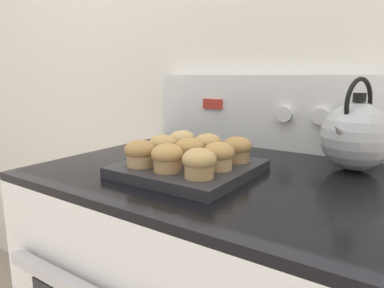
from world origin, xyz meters
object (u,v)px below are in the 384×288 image
Objects in this scene: tea_kettle at (356,135)px; muffin_r0_c2 at (199,163)px; muffin_r1_c1 at (189,150)px; muffin_r2_c0 at (182,142)px; muffin_r2_c2 at (237,149)px; muffin_pan at (189,168)px; muffin_r0_c1 at (167,157)px; muffin_r1_c2 at (219,155)px; muffin_r2_c1 at (208,145)px; muffin_r1_c0 at (163,147)px; muffin_r0_c0 at (140,153)px.

muffin_r0_c2 is at bearing -125.25° from tea_kettle.
muffin_r2_c0 is (-0.07, 0.07, 0.00)m from muffin_r1_c1.
muffin_r2_c2 is at bearing 42.86° from muffin_r1_c1.
muffin_r2_c2 is (0.08, 0.08, 0.04)m from muffin_pan.
muffin_pan is 0.11m from muffin_r2_c0.
muffin_r1_c1 and muffin_r2_c2 have the same top height.
muffin_r1_c2 is (0.08, 0.07, 0.00)m from muffin_r0_c1.
muffin_r2_c1 is 0.08m from muffin_r2_c2.
muffin_r0_c2 and muffin_r1_c2 have the same top height.
muffin_r0_c1 is 0.11m from muffin_r1_c0.
muffin_pan is 0.04m from muffin_r1_c1.
tea_kettle is at bearing 32.07° from muffin_r1_c0.
muffin_r1_c2 and muffin_r2_c1 have the same top height.
muffin_r2_c0 is at bearing 151.96° from muffin_r1_c2.
muffin_r0_c0 is 0.15m from muffin_r2_c0.
muffin_r0_c2 is 0.31× the size of tea_kettle.
muffin_r2_c1 is (0.00, 0.07, 0.04)m from muffin_pan.
muffin_r1_c0 is 0.17m from muffin_r2_c2.
muffin_pan is at bearing 46.20° from muffin_r0_c0.
muffin_pan is 4.12× the size of muffin_r0_c1.
muffin_r0_c2 and muffin_r2_c2 have the same top height.
muffin_r0_c2 is 0.17m from muffin_r1_c0.
muffin_r0_c2 reaches higher than muffin_pan.
muffin_r0_c2 is at bearing 0.51° from muffin_r0_c0.
muffin_r1_c1 is (0.07, 0.08, 0.00)m from muffin_r0_c0.
muffin_r1_c1 is at bearing -45.64° from muffin_r2_c0.
muffin_r0_c2 is 0.11m from muffin_r1_c1.
tea_kettle reaches higher than muffin_r2_c0.
muffin_r0_c0 is 0.08m from muffin_r1_c0.
muffin_r0_c2 is at bearing -90.33° from muffin_r1_c2.
muffin_r1_c2 is 1.00× the size of muffin_r2_c2.
muffin_r2_c2 is at bearing 44.35° from muffin_pan.
muffin_r0_c1 and muffin_r1_c0 have the same top height.
muffin_r2_c0 is at bearing 179.42° from muffin_r2_c2.
muffin_r1_c0 is 0.07m from muffin_r1_c1.
muffin_pan is 4.12× the size of muffin_r2_c1.
tea_kettle is at bearing 38.42° from muffin_pan.
tea_kettle is (0.37, 0.15, 0.03)m from muffin_r2_c0.
muffin_r0_c0 is at bearing -139.87° from tea_kettle.
muffin_r1_c2 is 1.00× the size of muffin_r2_c1.
muffin_r0_c1 is 1.00× the size of muffin_r2_c1.
muffin_r2_c1 is (0.08, 0.07, 0.00)m from muffin_r1_c0.
muffin_r0_c1 is at bearing -64.23° from muffin_r2_c0.
muffin_r0_c2 and muffin_r1_c1 have the same top height.
muffin_r1_c1 is at bearing -142.03° from tea_kettle.
muffin_r2_c0 is (-0.15, 0.15, 0.00)m from muffin_r0_c2.
muffin_r0_c2 is (0.15, 0.00, 0.00)m from muffin_r0_c0.
muffin_r2_c2 reaches higher than muffin_pan.
muffin_r0_c2 is at bearing -44.78° from muffin_pan.
muffin_r0_c2 is (0.08, -0.00, 0.00)m from muffin_r0_c1.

